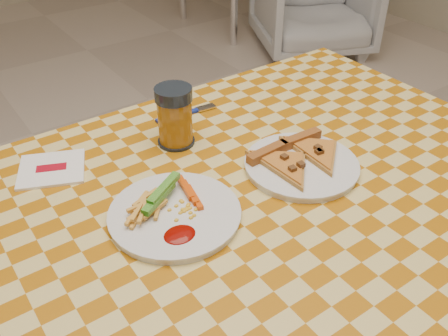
{
  "coord_description": "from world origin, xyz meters",
  "views": [
    {
      "loc": [
        -0.45,
        -0.58,
        1.34
      ],
      "look_at": [
        0.0,
        0.07,
        0.78
      ],
      "focal_mm": 40.0,
      "sensor_mm": 36.0,
      "label": 1
    }
  ],
  "objects_px": {
    "table": "(243,225)",
    "plate_right": "(301,166)",
    "plate_left": "(175,215)",
    "drink_glass": "(175,117)"
  },
  "relations": [
    {
      "from": "table",
      "to": "plate_right",
      "type": "xyz_separation_m",
      "value": [
        0.15,
        0.0,
        0.08
      ]
    },
    {
      "from": "table",
      "to": "plate_left",
      "type": "xyz_separation_m",
      "value": [
        -0.14,
        0.02,
        0.08
      ]
    },
    {
      "from": "table",
      "to": "plate_right",
      "type": "relative_size",
      "value": 5.65
    },
    {
      "from": "table",
      "to": "drink_glass",
      "type": "height_order",
      "value": "drink_glass"
    },
    {
      "from": "plate_left",
      "to": "table",
      "type": "bearing_deg",
      "value": -8.06
    },
    {
      "from": "table",
      "to": "plate_right",
      "type": "height_order",
      "value": "plate_right"
    },
    {
      "from": "plate_left",
      "to": "plate_right",
      "type": "xyz_separation_m",
      "value": [
        0.29,
        -0.02,
        0.0
      ]
    },
    {
      "from": "table",
      "to": "plate_right",
      "type": "bearing_deg",
      "value": 1.18
    },
    {
      "from": "plate_left",
      "to": "plate_right",
      "type": "distance_m",
      "value": 0.29
    },
    {
      "from": "plate_right",
      "to": "drink_glass",
      "type": "relative_size",
      "value": 1.73
    }
  ]
}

